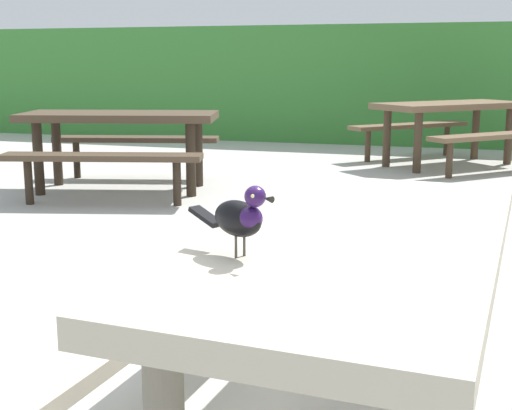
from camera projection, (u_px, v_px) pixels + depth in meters
hedge_wall at (438, 84)px, 10.59m from camera, size 28.00×1.55×1.73m
picnic_table_foreground at (360, 291)px, 2.05m from camera, size 1.80×1.85×0.74m
bird_grackle at (241, 216)px, 1.71m from camera, size 0.26×0.16×0.18m
picnic_table_mid_left at (120, 132)px, 6.62m from camera, size 2.08×2.06×0.74m
picnic_table_mid_right at (450, 118)px, 8.22m from camera, size 2.40×2.40×0.74m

